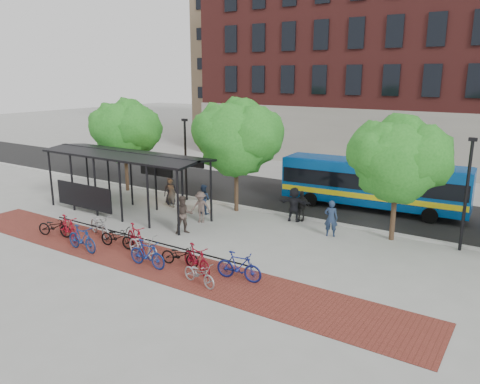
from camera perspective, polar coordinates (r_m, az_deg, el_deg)
The scene contains 33 objects.
ground at distance 23.22m, azimuth 1.22°, elevation -5.36°, with size 160.00×160.00×0.00m, color #9E9E99.
asphalt_street at distance 30.00m, azimuth 9.35°, elevation -1.00°, with size 160.00×8.00×0.01m, color black.
curb at distance 26.51m, azimuth 5.82°, elevation -2.79°, with size 160.00×0.25×0.12m, color #B7B7B2.
brick_strip at distance 20.71m, azimuth -11.03°, elevation -8.12°, with size 24.00×3.00×0.01m, color maroon.
bike_rack_rail at distance 22.16m, azimuth -11.84°, elevation -6.65°, with size 12.00×0.05×0.95m, color black.
building_tower at distance 65.14m, azimuth 8.51°, elevation 20.43°, with size 22.00×22.00×30.00m, color #7A664C.
bus_shelter at distance 27.18m, azimuth -14.03°, elevation 3.66°, with size 10.60×3.07×3.60m.
tree_a at distance 32.32m, azimuth -13.78°, elevation 7.52°, with size 4.90×4.00×6.18m.
tree_b at distance 26.48m, azimuth -0.22°, elevation 7.01°, with size 5.15×4.20×6.47m.
tree_c at distance 22.90m, azimuth 18.96°, elevation 4.08°, with size 4.66×3.80×5.92m.
lamp_post_left at distance 29.36m, azimuth -6.65°, elevation 4.25°, with size 0.35×0.20×5.12m.
lamp_post_right at distance 22.87m, azimuth 25.90°, elevation 0.05°, with size 0.35×0.20×5.12m.
bus at distance 28.36m, azimuth 15.90°, elevation 1.16°, with size 10.72×3.04×2.86m.
bike_0 at distance 24.73m, azimuth -21.64°, elevation -3.95°, with size 0.66×1.88×0.99m, color black.
bike_1 at distance 24.00m, azimuth -20.23°, elevation -4.12°, with size 0.56×1.98×1.19m, color maroon.
bike_2 at distance 23.99m, azimuth -16.74°, elevation -3.90°, with size 0.75×2.16×1.14m, color gray.
bike_3 at distance 22.28m, azimuth -18.72°, elevation -5.39°, with size 0.55×1.96×1.18m, color navy.
bike_4 at distance 22.30m, azimuth -14.74°, elevation -5.34°, with size 0.65×1.87×0.98m, color black.
bike_5 at distance 21.79m, azimuth -12.59°, elevation -5.40°, with size 0.56×1.97×1.18m, color maroon.
bike_6 at distance 20.89m, azimuth -11.71°, elevation -6.40°, with size 0.70×2.02×1.06m, color #ABABAE.
bike_7 at distance 19.80m, azimuth -11.25°, elevation -7.40°, with size 0.54×1.91×1.15m, color navy.
bike_8 at distance 19.76m, azimuth -7.32°, elevation -7.63°, with size 0.61×1.76×0.92m, color black.
bike_9 at distance 18.97m, azimuth -5.31°, elevation -8.14°, with size 0.55×1.94×1.17m, color maroon.
bike_10 at distance 17.98m, azimuth -4.98°, elevation -9.90°, with size 0.60×1.71×0.90m, color gray.
bike_11 at distance 18.24m, azimuth -0.14°, elevation -9.05°, with size 0.54×1.91×1.15m, color navy.
pedestrian_0 at distance 28.88m, azimuth -8.48°, elevation 0.16°, with size 0.82×0.54×1.69m, color black.
pedestrian_1 at distance 28.23m, azimuth -8.37°, elevation -0.15°, with size 0.62×0.41×1.70m, color #48413A.
pedestrian_2 at distance 26.71m, azimuth -4.48°, elevation -0.86°, with size 0.83×0.64×1.70m, color #1D2C45.
pedestrian_3 at distance 25.12m, azimuth -4.80°, elevation -1.84°, with size 1.10×0.63×1.70m, color brown.
pedestrian_4 at distance 25.58m, azimuth 7.45°, elevation -1.66°, with size 0.98×0.41×1.67m, color #252525.
pedestrian_5 at distance 25.39m, azimuth 6.61°, elevation -1.50°, with size 1.75×0.56×1.88m, color black.
pedestrian_7 at distance 23.33m, azimuth 11.03°, elevation -3.17°, with size 0.67×0.44×1.82m, color #1F2E4A.
pedestrian_8 at distance 23.42m, azimuth -6.85°, elevation -2.80°, with size 0.94×0.73×1.94m, color #4D4039.
Camera 1 is at (11.58, -18.56, 7.78)m, focal length 35.00 mm.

